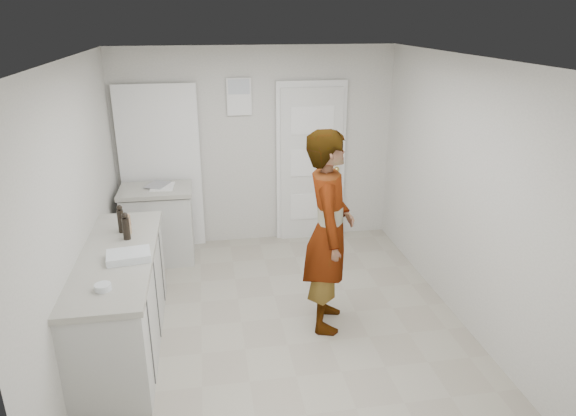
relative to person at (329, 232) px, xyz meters
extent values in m
plane|color=#A09786|center=(-0.44, 0.13, -0.96)|extent=(4.00, 4.00, 0.00)
plane|color=beige|center=(-0.44, 2.13, 0.29)|extent=(3.50, 0.00, 3.50)
plane|color=beige|center=(-0.44, -1.87, 0.29)|extent=(3.50, 0.00, 3.50)
plane|color=beige|center=(-2.19, 0.13, 0.29)|extent=(0.00, 4.00, 4.00)
plane|color=beige|center=(1.31, 0.13, 0.29)|extent=(0.00, 4.00, 4.00)
plane|color=silver|center=(-0.44, 0.13, 1.54)|extent=(4.00, 4.00, 0.00)
cube|color=silver|center=(0.26, 2.06, 0.04)|extent=(0.80, 0.05, 2.00)
cube|color=white|center=(0.26, 2.09, 0.07)|extent=(0.90, 0.04, 2.10)
sphere|color=tan|center=(0.59, 2.01, -0.01)|extent=(0.07, 0.07, 0.07)
cube|color=white|center=(-0.64, 2.10, 0.94)|extent=(0.30, 0.02, 0.45)
cube|color=black|center=(-1.64, 2.10, 0.06)|extent=(0.90, 0.05, 2.04)
cube|color=white|center=(-1.64, 2.07, 0.07)|extent=(0.98, 0.02, 2.10)
cube|color=silver|center=(-1.89, -0.07, -0.53)|extent=(0.60, 1.90, 0.86)
cube|color=black|center=(-1.89, -0.07, -0.92)|extent=(0.56, 1.86, 0.08)
cube|color=#ACAA9E|center=(-1.89, -0.07, -0.06)|extent=(0.64, 1.96, 0.05)
cube|color=silver|center=(-1.69, 1.68, -0.53)|extent=(0.80, 0.55, 0.86)
cube|color=black|center=(-1.69, 1.68, -0.92)|extent=(0.75, 0.54, 0.08)
cube|color=#ACAA9E|center=(-1.69, 1.68, -0.06)|extent=(0.84, 0.61, 0.05)
imported|color=silver|center=(0.00, 0.00, 0.00)|extent=(0.61, 0.79, 1.92)
cube|color=#9E6E4F|center=(-1.86, 0.41, 0.04)|extent=(0.11, 0.08, 0.16)
cylinder|color=tan|center=(-1.82, 0.35, 0.00)|extent=(0.05, 0.05, 0.08)
cylinder|color=black|center=(-1.82, 0.22, 0.07)|extent=(0.07, 0.07, 0.20)
sphere|color=black|center=(-1.82, 0.22, 0.20)|extent=(0.06, 0.06, 0.06)
cylinder|color=black|center=(-1.89, 0.40, 0.07)|extent=(0.06, 0.06, 0.22)
sphere|color=black|center=(-1.89, 0.40, 0.21)|extent=(0.05, 0.05, 0.05)
cube|color=silver|center=(-1.76, -0.20, 0.00)|extent=(0.38, 0.30, 0.06)
cube|color=white|center=(-1.76, -0.20, -0.01)|extent=(0.34, 0.25, 0.05)
cylinder|color=silver|center=(-1.88, -0.70, -0.01)|extent=(0.12, 0.12, 0.05)
sphere|color=white|center=(-1.90, -0.71, -0.01)|extent=(0.04, 0.04, 0.04)
sphere|color=white|center=(-1.86, -0.69, -0.01)|extent=(0.04, 0.04, 0.04)
cube|color=white|center=(-1.60, 1.71, -0.03)|extent=(0.28, 0.35, 0.01)
camera|label=1|loc=(-1.08, -4.22, 1.88)|focal=32.00mm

